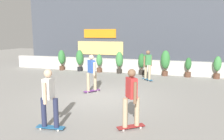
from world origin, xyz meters
The scene contains 15 objects.
ground_plane centered at (0.00, 0.00, 0.00)m, with size 48.00×48.00×0.00m, color gray.
planter_wall centered at (0.00, 6.00, 0.45)m, with size 18.00×0.40×0.90m, color beige.
building_backdrop centered at (-0.01, 10.00, 3.25)m, with size 20.00×2.08×6.50m.
potted_plant_0 centered at (-5.07, 5.55, 0.83)m, with size 0.49×0.49×1.45m.
potted_plant_1 centered at (-3.64, 5.55, 0.86)m, with size 0.50×0.50×1.48m.
potted_plant_2 centered at (-2.19, 5.55, 0.68)m, with size 0.39×0.39×1.24m.
potted_plant_3 centered at (-0.77, 5.55, 0.82)m, with size 0.48×0.48×1.43m.
potted_plant_4 centered at (0.72, 5.55, 0.77)m, with size 0.44×0.44×1.36m.
potted_plant_5 centered at (2.20, 5.55, 0.93)m, with size 0.56×0.56×1.59m.
potted_plant_6 centered at (3.56, 5.55, 0.63)m, with size 0.36×0.36×1.19m.
potted_plant_7 centered at (5.16, 5.55, 0.74)m, with size 0.43×0.43×1.32m.
skater_mid_plaza centered at (-0.67, 0.57, 0.94)m, with size 0.64×0.76×1.70m.
skater_by_wall_right centered at (1.36, 3.83, 0.94)m, with size 0.71×0.71×1.70m.
skater_far_right centered at (1.88, -2.72, 0.94)m, with size 0.76×0.64×1.70m.
skater_foreground centered at (-0.24, -3.43, 0.94)m, with size 0.82×0.56×1.70m.
Camera 1 is at (3.13, -8.47, 2.65)m, focal length 35.61 mm.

